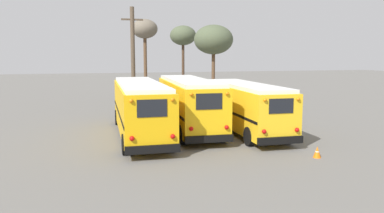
% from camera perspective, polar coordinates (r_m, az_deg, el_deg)
% --- Properties ---
extents(ground_plane, '(160.00, 160.00, 0.00)m').
position_cam_1_polar(ground_plane, '(22.66, 0.03, -4.01)').
color(ground_plane, '#66635E').
extents(school_bus_0, '(2.81, 10.80, 3.13)m').
position_cam_1_polar(school_bus_0, '(21.68, -7.95, -0.05)').
color(school_bus_0, '#EAAA0F').
rests_on(school_bus_0, ground).
extents(school_bus_1, '(3.04, 10.11, 3.20)m').
position_cam_1_polar(school_bus_1, '(23.12, -0.50, 0.61)').
color(school_bus_1, yellow).
rests_on(school_bus_1, ground).
extents(school_bus_2, '(2.72, 9.63, 2.96)m').
position_cam_1_polar(school_bus_2, '(22.85, 8.08, 0.13)').
color(school_bus_2, yellow).
rests_on(school_bus_2, ground).
extents(utility_pole, '(1.80, 0.35, 8.61)m').
position_cam_1_polar(utility_pole, '(32.01, -8.98, 7.30)').
color(utility_pole, brown).
rests_on(utility_pole, ground).
extents(bare_tree_0, '(3.63, 3.63, 7.44)m').
position_cam_1_polar(bare_tree_0, '(35.18, 3.30, 10.06)').
color(bare_tree_0, brown).
rests_on(bare_tree_0, ground).
extents(bare_tree_1, '(2.76, 2.76, 7.76)m').
position_cam_1_polar(bare_tree_1, '(40.16, -1.38, 10.61)').
color(bare_tree_1, '#473323').
rests_on(bare_tree_1, ground).
extents(bare_tree_2, '(2.69, 2.69, 8.41)m').
position_cam_1_polar(bare_tree_2, '(40.35, -7.20, 11.36)').
color(bare_tree_2, brown).
rests_on(bare_tree_2, ground).
extents(traffic_cone, '(0.36, 0.36, 0.52)m').
position_cam_1_polar(traffic_cone, '(18.11, 18.53, -6.61)').
color(traffic_cone, orange).
rests_on(traffic_cone, ground).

